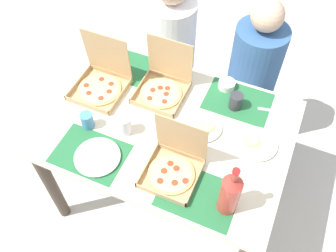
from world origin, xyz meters
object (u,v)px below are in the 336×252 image
plate_near_right (203,127)px  cup_dark (236,101)px  pizza_box_corner_left (101,82)px  diner_left_seat (171,59)px  cup_spare (87,120)px  condiment_bowl (227,85)px  plate_near_left (97,157)px  plate_far_left (256,144)px  cup_clear_left (125,125)px  diner_right_seat (250,84)px  soda_bottle (230,193)px  pizza_box_center (173,166)px  pizza_box_edge_far (163,86)px

plate_near_right → cup_dark: size_ratio=2.26×
pizza_box_corner_left → diner_left_seat: diner_left_seat is taller
cup_spare → condiment_bowl: (0.58, 0.55, -0.02)m
plate_near_left → condiment_bowl: condiment_bowl is taller
pizza_box_corner_left → plate_far_left: size_ratio=1.48×
cup_clear_left → diner_right_seat: (0.48, 0.84, -0.31)m
cup_clear_left → cup_dark: (0.47, 0.39, -0.01)m
condiment_bowl → soda_bottle: bearing=-72.0°
pizza_box_center → diner_right_seat: bearing=80.8°
plate_far_left → cup_spare: 0.87m
plate_near_right → pizza_box_edge_far: bearing=152.9°
plate_near_right → cup_dark: 0.24m
plate_near_right → plate_near_left: bearing=-137.0°
pizza_box_center → cup_spare: (-0.52, 0.07, 0.00)m
pizza_box_edge_far → plate_near_right: bearing=-27.1°
pizza_box_edge_far → cup_clear_left: size_ratio=2.75×
soda_bottle → cup_spare: bearing=169.7°
pizza_box_center → plate_far_left: 0.45m
plate_near_right → pizza_box_center: bearing=-97.4°
cup_spare → cup_dark: size_ratio=1.01×
pizza_box_corner_left → diner_left_seat: size_ratio=0.26×
plate_far_left → cup_clear_left: size_ratio=1.94×
cup_clear_left → soda_bottle: bearing=-17.4°
pizza_box_corner_left → plate_far_left: (0.91, -0.03, -0.04)m
plate_near_left → diner_right_seat: size_ratio=0.20×
plate_near_right → plate_far_left: same height
plate_near_right → diner_right_seat: (0.12, 0.66, -0.27)m
pizza_box_edge_far → diner_right_seat: diner_right_seat is taller
condiment_bowl → diner_right_seat: size_ratio=0.08×
cup_clear_left → condiment_bowl: size_ratio=1.15×
plate_near_left → plate_far_left: size_ratio=1.08×
pizza_box_center → diner_left_seat: size_ratio=0.25×
soda_bottle → pizza_box_center: bearing=165.8°
pizza_box_center → cup_dark: pizza_box_center is taller
pizza_box_edge_far → soda_bottle: (0.55, -0.53, 0.09)m
pizza_box_edge_far → pizza_box_center: (0.26, -0.45, -0.00)m
condiment_bowl → diner_left_seat: bearing=145.2°
pizza_box_corner_left → diner_right_seat: (0.74, 0.62, -0.30)m
pizza_box_center → plate_far_left: pizza_box_center is taller
pizza_box_edge_far → condiment_bowl: pizza_box_edge_far is taller
soda_bottle → condiment_bowl: 0.75m
pizza_box_corner_left → plate_near_right: bearing=-3.6°
soda_bottle → condiment_bowl: soda_bottle is taller
pizza_box_edge_far → plate_near_left: (-0.12, -0.54, -0.04)m
cup_spare → diner_right_seat: diner_right_seat is taller
cup_spare → diner_left_seat: bearing=83.8°
diner_left_seat → soda_bottle: bearing=-55.5°
diner_right_seat → cup_dark: bearing=-90.6°
plate_far_left → cup_spare: (-0.84, -0.23, 0.04)m
pizza_box_corner_left → cup_dark: pizza_box_corner_left is taller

